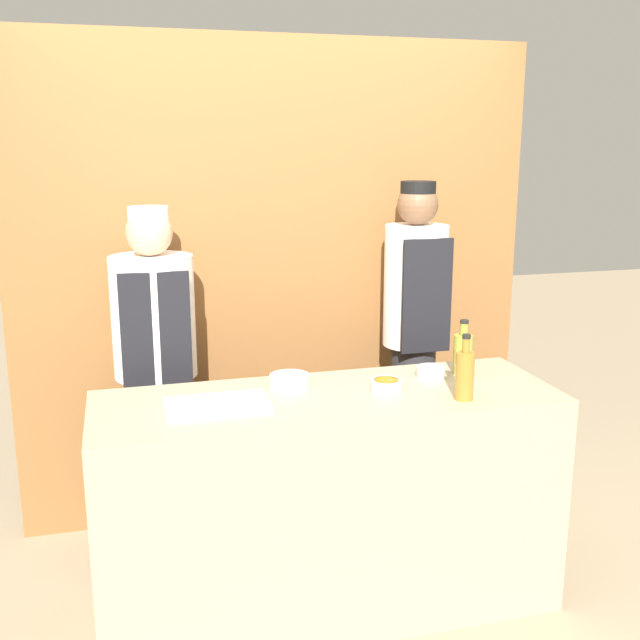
# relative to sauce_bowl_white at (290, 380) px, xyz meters

# --- Properties ---
(ground_plane) EXTENTS (14.00, 14.00, 0.00)m
(ground_plane) POSITION_rel_sauce_bowl_white_xyz_m (0.12, -0.14, -0.95)
(ground_plane) COLOR tan
(cabinet_wall) EXTENTS (2.60, 0.18, 2.40)m
(cabinet_wall) POSITION_rel_sauce_bowl_white_xyz_m (0.12, 0.85, 0.25)
(cabinet_wall) COLOR brown
(cabinet_wall) RESTS_ON ground_plane
(counter) EXTENTS (1.85, 0.63, 0.92)m
(counter) POSITION_rel_sauce_bowl_white_xyz_m (0.12, -0.14, -0.49)
(counter) COLOR tan
(counter) RESTS_ON ground_plane
(sauce_bowl_white) EXTENTS (0.17, 0.17, 0.05)m
(sauce_bowl_white) POSITION_rel_sauce_bowl_white_xyz_m (0.00, 0.00, 0.00)
(sauce_bowl_white) COLOR silver
(sauce_bowl_white) RESTS_ON counter
(sauce_bowl_green) EXTENTS (0.12, 0.12, 0.05)m
(sauce_bowl_green) POSITION_rel_sauce_bowl_white_xyz_m (0.61, -0.03, -0.00)
(sauce_bowl_green) COLOR silver
(sauce_bowl_green) RESTS_ON counter
(sauce_bowl_orange) EXTENTS (0.13, 0.13, 0.05)m
(sauce_bowl_orange) POSITION_rel_sauce_bowl_white_xyz_m (0.37, -0.15, -0.00)
(sauce_bowl_orange) COLOR silver
(sauce_bowl_orange) RESTS_ON counter
(cutting_board) EXTENTS (0.39, 0.23, 0.02)m
(cutting_board) POSITION_rel_sauce_bowl_white_xyz_m (-0.32, -0.16, -0.02)
(cutting_board) COLOR white
(cutting_board) RESTS_ON counter
(bottle_vinegar) EXTENTS (0.07, 0.07, 0.26)m
(bottle_vinegar) POSITION_rel_sauce_bowl_white_xyz_m (0.62, -0.32, 0.07)
(bottle_vinegar) COLOR olive
(bottle_vinegar) RESTS_ON counter
(bottle_oil) EXTENTS (0.08, 0.08, 0.24)m
(bottle_oil) POSITION_rel_sauce_bowl_white_xyz_m (0.76, -0.02, 0.06)
(bottle_oil) COLOR olive
(bottle_oil) RESTS_ON counter
(chef_left) EXTENTS (0.37, 0.37, 1.63)m
(chef_left) POSITION_rel_sauce_bowl_white_xyz_m (-0.51, 0.52, -0.08)
(chef_left) COLOR #28282D
(chef_left) RESTS_ON ground_plane
(chef_right) EXTENTS (0.31, 0.31, 1.72)m
(chef_right) POSITION_rel_sauce_bowl_white_xyz_m (0.76, 0.52, -0.00)
(chef_right) COLOR #28282D
(chef_right) RESTS_ON ground_plane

